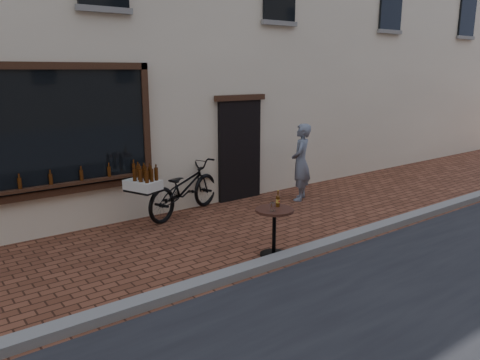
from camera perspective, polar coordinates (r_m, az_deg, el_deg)
ground at (r=6.94m, az=4.69°, el=-10.97°), size 90.00×90.00×0.00m
kerb at (r=7.05m, az=3.60°, el=-10.00°), size 90.00×0.25×0.12m
cargo_bicycle at (r=9.37m, az=-7.02°, el=-0.95°), size 2.47×1.47×1.16m
bistro_table at (r=7.28m, az=4.21°, el=-5.17°), size 0.59×0.59×1.02m
pedestrian at (r=10.42m, az=7.43°, el=2.16°), size 0.74×0.70×1.71m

